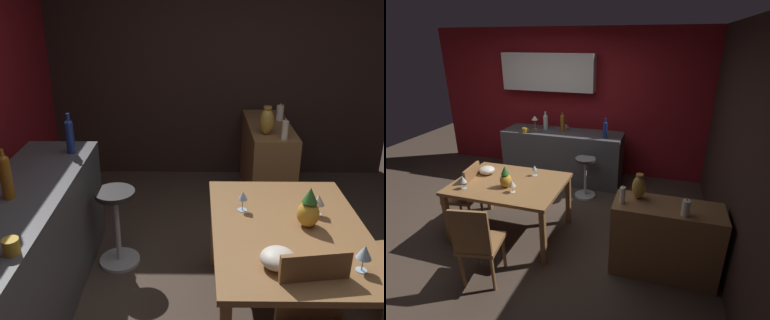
# 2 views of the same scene
# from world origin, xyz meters

# --- Properties ---
(ground_plane) EXTENTS (9.00, 9.00, 0.00)m
(ground_plane) POSITION_xyz_m (0.00, 0.00, 0.00)
(ground_plane) COLOR #47382D
(wall_side_right) EXTENTS (0.10, 4.40, 2.60)m
(wall_side_right) POSITION_xyz_m (2.55, 0.30, 1.30)
(wall_side_right) COLOR #33231E
(wall_side_right) RESTS_ON ground_plane
(dining_table) EXTENTS (1.35, 0.98, 0.74)m
(dining_table) POSITION_xyz_m (-0.00, -0.22, 0.66)
(dining_table) COLOR olive
(dining_table) RESTS_ON ground_plane
(kitchen_counter) EXTENTS (2.10, 0.60, 0.90)m
(kitchen_counter) POSITION_xyz_m (0.09, 1.53, 0.45)
(kitchen_counter) COLOR #4C4C51
(kitchen_counter) RESTS_ON ground_plane
(sideboard_cabinet) EXTENTS (1.10, 0.44, 0.82)m
(sideboard_cabinet) POSITION_xyz_m (1.90, -0.39, 0.41)
(sideboard_cabinet) COLOR olive
(sideboard_cabinet) RESTS_ON ground_plane
(bar_stool) EXTENTS (0.34, 0.34, 0.66)m
(bar_stool) POSITION_xyz_m (0.65, 1.01, 0.35)
(bar_stool) COLOR #262323
(bar_stool) RESTS_ON ground_plane
(wine_glass_left) EXTENTS (0.08, 0.08, 0.15)m
(wine_glass_left) POSITION_xyz_m (0.17, -0.44, 0.85)
(wine_glass_left) COLOR silver
(wine_glass_left) RESTS_ON dining_table
(wine_glass_right) EXTENTS (0.08, 0.08, 0.16)m
(wine_glass_right) POSITION_xyz_m (-0.43, -0.52, 0.86)
(wine_glass_right) COLOR silver
(wine_glass_right) RESTS_ON dining_table
(wine_glass_center) EXTENTS (0.07, 0.07, 0.14)m
(wine_glass_center) POSITION_xyz_m (0.22, 0.05, 0.84)
(wine_glass_center) COLOR silver
(wine_glass_center) RESTS_ON dining_table
(pineapple_centerpiece) EXTENTS (0.14, 0.14, 0.27)m
(pineapple_centerpiece) POSITION_xyz_m (0.03, -0.34, 0.85)
(pineapple_centerpiece) COLOR gold
(pineapple_centerpiece) RESTS_ON dining_table
(fruit_bowl) EXTENTS (0.20, 0.20, 0.10)m
(fruit_bowl) POSITION_xyz_m (-0.40, -0.08, 0.79)
(fruit_bowl) COLOR beige
(fruit_bowl) RESTS_ON dining_table
(wine_bottle_cobalt) EXTENTS (0.07, 0.07, 0.33)m
(wine_bottle_cobalt) POSITION_xyz_m (0.87, 1.38, 1.05)
(wine_bottle_cobalt) COLOR navy
(wine_bottle_cobalt) RESTS_ON kitchen_counter
(wine_bottle_amber) EXTENTS (0.08, 0.08, 0.33)m
(wine_bottle_amber) POSITION_xyz_m (0.08, 1.56, 1.06)
(wine_bottle_amber) COLOR #8C5114
(wine_bottle_amber) RESTS_ON kitchen_counter
(cup_mustard) EXTENTS (0.12, 0.09, 0.08)m
(cup_mustard) POSITION_xyz_m (-0.52, 1.30, 0.94)
(cup_mustard) COLOR gold
(cup_mustard) RESTS_ON kitchen_counter
(pillar_candle_tall) EXTENTS (0.06, 0.06, 0.20)m
(pillar_candle_tall) POSITION_xyz_m (1.44, -0.46, 0.91)
(pillar_candle_tall) COLOR white
(pillar_candle_tall) RESTS_ON sideboard_cabinet
(pillar_candle_short) EXTENTS (0.08, 0.08, 0.19)m
(pillar_candle_short) POSITION_xyz_m (2.04, -0.52, 0.90)
(pillar_candle_short) COLOR white
(pillar_candle_short) RESTS_ON sideboard_cabinet
(vase_brass) EXTENTS (0.14, 0.14, 0.28)m
(vase_brass) POSITION_xyz_m (1.58, -0.31, 0.95)
(vase_brass) COLOR #B78C38
(vase_brass) RESTS_ON sideboard_cabinet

